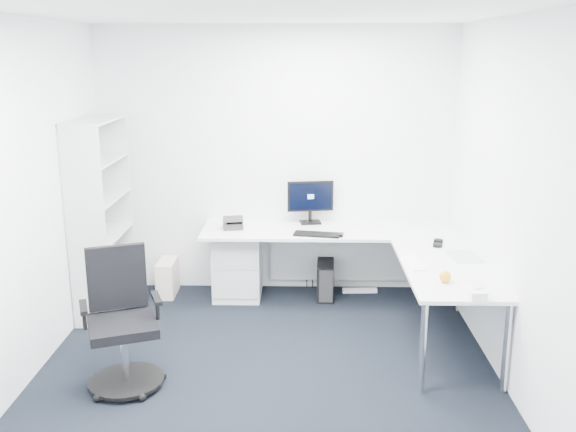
{
  "coord_description": "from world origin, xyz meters",
  "views": [
    {
      "loc": [
        0.26,
        -4.35,
        2.46
      ],
      "look_at": [
        0.15,
        1.05,
        1.05
      ],
      "focal_mm": 40.0,
      "sensor_mm": 36.0,
      "label": 1
    }
  ],
  "objects_px": {
    "l_desk": "(331,276)",
    "monitor": "(311,202)",
    "laptop": "(465,244)",
    "bookshelf": "(101,217)",
    "task_chair": "(122,322)"
  },
  "relations": [
    {
      "from": "bookshelf",
      "to": "task_chair",
      "type": "bearing_deg",
      "value": -68.57
    },
    {
      "from": "monitor",
      "to": "laptop",
      "type": "relative_size",
      "value": 1.4
    },
    {
      "from": "monitor",
      "to": "task_chair",
      "type": "bearing_deg",
      "value": -133.79
    },
    {
      "from": "l_desk",
      "to": "monitor",
      "type": "height_order",
      "value": "monitor"
    },
    {
      "from": "l_desk",
      "to": "bookshelf",
      "type": "distance_m",
      "value": 2.25
    },
    {
      "from": "l_desk",
      "to": "task_chair",
      "type": "xyz_separation_m",
      "value": [
        -1.59,
        -1.43,
        0.15
      ]
    },
    {
      "from": "l_desk",
      "to": "laptop",
      "type": "bearing_deg",
      "value": -25.2
    },
    {
      "from": "l_desk",
      "to": "monitor",
      "type": "bearing_deg",
      "value": 108.56
    },
    {
      "from": "l_desk",
      "to": "laptop",
      "type": "relative_size",
      "value": 7.54
    },
    {
      "from": "l_desk",
      "to": "monitor",
      "type": "relative_size",
      "value": 5.38
    },
    {
      "from": "l_desk",
      "to": "task_chair",
      "type": "height_order",
      "value": "task_chair"
    },
    {
      "from": "l_desk",
      "to": "bookshelf",
      "type": "bearing_deg",
      "value": 178.68
    },
    {
      "from": "monitor",
      "to": "bookshelf",
      "type": "bearing_deg",
      "value": -174.09
    },
    {
      "from": "monitor",
      "to": "laptop",
      "type": "xyz_separation_m",
      "value": [
        1.3,
        -1.09,
        -0.11
      ]
    },
    {
      "from": "l_desk",
      "to": "monitor",
      "type": "xyz_separation_m",
      "value": [
        -0.19,
        0.57,
        0.59
      ]
    }
  ]
}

